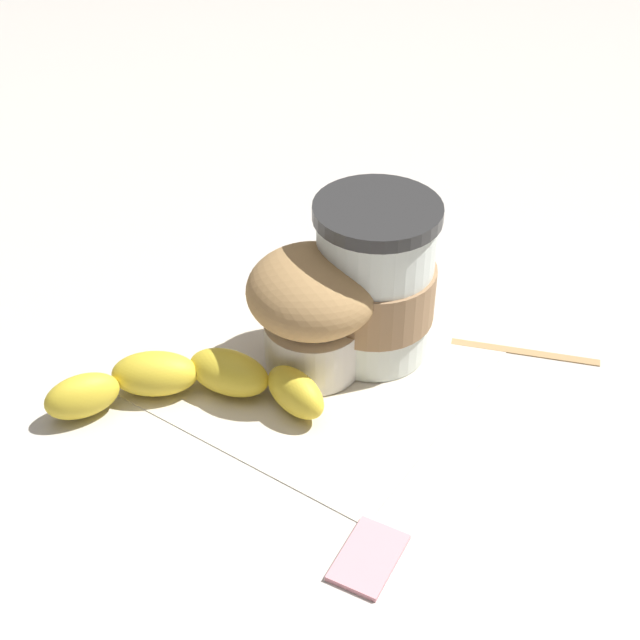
# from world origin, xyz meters

# --- Properties ---
(ground_plane) EXTENTS (3.00, 3.00, 0.00)m
(ground_plane) POSITION_xyz_m (0.00, 0.00, 0.00)
(ground_plane) COLOR beige
(paper_napkin) EXTENTS (0.22, 0.22, 0.00)m
(paper_napkin) POSITION_xyz_m (0.00, 0.00, 0.00)
(paper_napkin) COLOR beige
(paper_napkin) RESTS_ON ground_plane
(coffee_cup) EXTENTS (0.09, 0.09, 0.12)m
(coffee_cup) POSITION_xyz_m (-0.04, 0.02, 0.06)
(coffee_cup) COLOR silver
(coffee_cup) RESTS_ON paper_napkin
(muffin) EXTENTS (0.09, 0.09, 0.09)m
(muffin) POSITION_xyz_m (-0.00, -0.01, 0.05)
(muffin) COLOR white
(muffin) RESTS_ON paper_napkin
(banana) EXTENTS (0.13, 0.18, 0.03)m
(banana) POSITION_xyz_m (0.08, -0.06, 0.02)
(banana) COLOR yellow
(banana) RESTS_ON paper_napkin
(sugar_packet) EXTENTS (0.05, 0.04, 0.01)m
(sugar_packet) POSITION_xyz_m (0.13, 0.11, 0.00)
(sugar_packet) COLOR pink
(sugar_packet) RESTS_ON ground_plane
(wooden_stirrer) EXTENTS (0.04, 0.11, 0.00)m
(wooden_stirrer) POSITION_xyz_m (-0.10, 0.12, 0.00)
(wooden_stirrer) COLOR tan
(wooden_stirrer) RESTS_ON ground_plane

